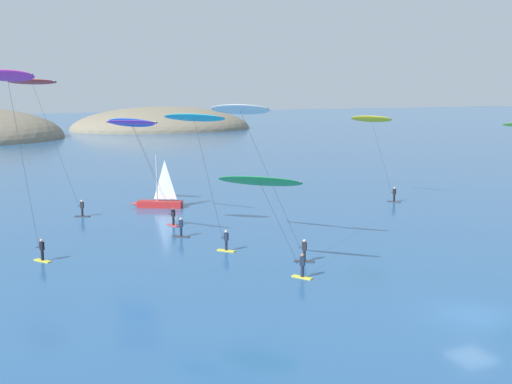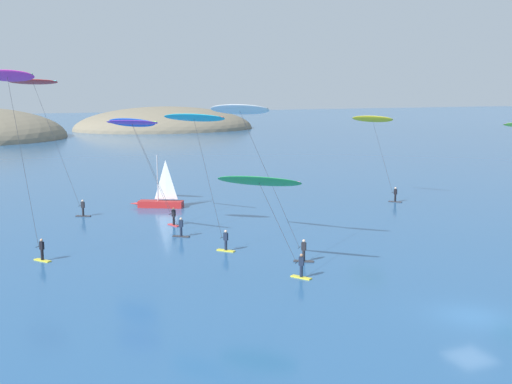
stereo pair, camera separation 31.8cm
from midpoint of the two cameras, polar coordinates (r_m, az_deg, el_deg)
The scene contains 11 objects.
ground_plane at distance 39.16m, azimuth 18.87°, elevation -10.44°, with size 600.00×600.00×0.00m, color #285689.
headland_island at distance 184.79m, azimuth -17.19°, elevation 4.94°, with size 109.88×61.70×15.84m.
sailboat_near at distance 70.17m, azimuth -8.57°, elevation -0.82°, with size 5.64×3.76×5.70m.
kitesurfer_white at distance 48.05m, azimuth -0.79°, elevation 6.28°, with size 6.59×6.25×11.71m.
kitesurfer_cyan at distance 51.02m, azimuth -5.15°, elevation 5.74°, with size 4.70×5.50×10.91m.
kitesurfer_yellow at distance 74.23m, azimuth 10.61°, elevation 5.78°, with size 4.19×5.57×9.75m.
kitesurfer_red at distance 68.07m, azimuth -18.81°, elevation 8.52°, with size 7.25×6.04×13.72m.
kitesurfer_magenta at distance 51.10m, azimuth -20.88°, elevation 8.59°, with size 4.44×5.51×14.22m.
kitesurfer_green at distance 43.78m, azimuth 0.70°, elevation 0.48°, with size 5.50×5.53×7.03m.
kitesurfer_blue at distance 62.44m, azimuth -10.61°, elevation 5.47°, with size 5.45×7.40×10.03m.
kitesurfer_purple at distance 56.32m, azimuth -10.45°, elevation 5.32°, with size 6.49×5.19×10.19m.
Camera 2 is at (-25.26, -26.91, 12.93)m, focal length 45.00 mm.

